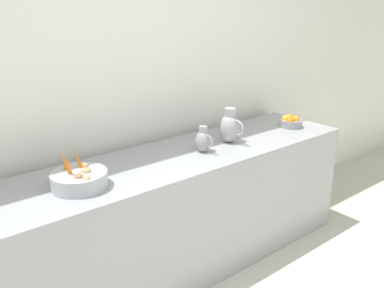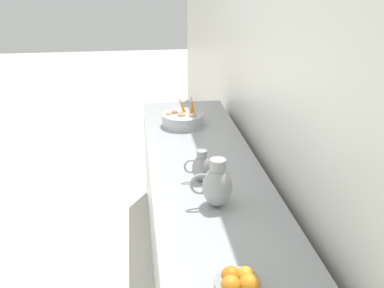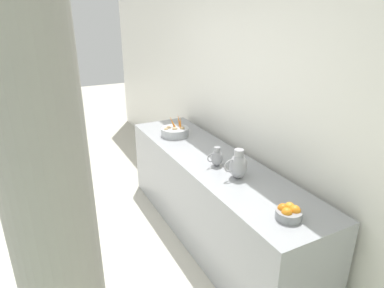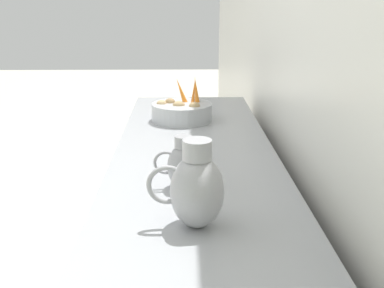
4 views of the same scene
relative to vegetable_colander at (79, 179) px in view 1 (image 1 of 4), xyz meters
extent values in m
cube|color=white|center=(-0.50, 1.25, 0.59)|extent=(0.10, 9.43, 3.00)
cube|color=#9EA0A5|center=(-0.05, 0.75, -0.48)|extent=(0.67, 2.68, 0.86)
cylinder|color=#ADAFB5|center=(0.00, 0.00, 0.00)|extent=(0.31, 0.31, 0.09)
torus|color=#ADAFB5|center=(0.00, 0.00, -0.04)|extent=(0.18, 0.18, 0.01)
cone|color=orange|center=(-0.07, -0.04, 0.09)|extent=(0.06, 0.07, 0.17)
cone|color=orange|center=(0.00, -0.05, 0.09)|extent=(0.09, 0.07, 0.15)
cone|color=orange|center=(-0.06, 0.03, 0.09)|extent=(0.05, 0.07, 0.16)
ellipsoid|color=tan|center=(0.02, 0.04, 0.04)|extent=(0.06, 0.05, 0.04)
ellipsoid|color=tan|center=(-0.06, 0.06, 0.04)|extent=(0.06, 0.05, 0.04)
ellipsoid|color=#9E7F56|center=(0.06, -0.03, 0.04)|extent=(0.05, 0.05, 0.04)
ellipsoid|color=tan|center=(0.10, 0.00, 0.04)|extent=(0.05, 0.04, 0.04)
cylinder|color=gray|center=(0.00, 1.83, -0.02)|extent=(0.18, 0.18, 0.06)
sphere|color=orange|center=(0.03, 1.85, 0.01)|extent=(0.07, 0.07, 0.07)
sphere|color=orange|center=(-0.04, 1.85, 0.01)|extent=(0.08, 0.08, 0.08)
sphere|color=orange|center=(0.02, 1.80, 0.01)|extent=(0.07, 0.07, 0.07)
sphere|color=orange|center=(-0.03, 1.80, 0.01)|extent=(0.07, 0.07, 0.07)
ellipsoid|color=#A3A3A8|center=(-0.04, 1.18, 0.06)|extent=(0.15, 0.15, 0.21)
cylinder|color=#A3A3A8|center=(-0.04, 1.18, 0.18)|extent=(0.08, 0.08, 0.06)
torus|color=#A3A3A8|center=(0.04, 1.18, 0.08)|extent=(0.11, 0.01, 0.11)
ellipsoid|color=#939399|center=(0.00, 0.90, 0.03)|extent=(0.11, 0.11, 0.15)
cylinder|color=#939399|center=(0.00, 0.90, 0.11)|extent=(0.06, 0.06, 0.04)
torus|color=#939399|center=(0.05, 0.90, 0.04)|extent=(0.08, 0.01, 0.08)
camera|label=1|loc=(2.01, -0.83, 0.93)|focal=38.84mm
camera|label=2|loc=(0.34, 3.12, 1.10)|focal=42.04mm
camera|label=3|loc=(1.45, 3.24, 1.24)|focal=31.38mm
camera|label=4|loc=(0.00, 2.39, 0.57)|focal=44.73mm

